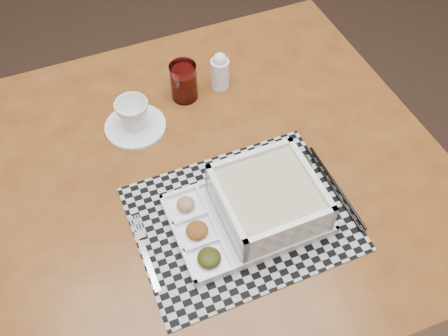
{
  "coord_description": "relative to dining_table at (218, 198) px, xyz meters",
  "views": [
    {
      "loc": [
        0.2,
        -0.73,
        1.71
      ],
      "look_at": [
        0.38,
        -0.12,
        0.88
      ],
      "focal_mm": 40.0,
      "sensor_mm": 36.0,
      "label": 1
    }
  ],
  "objects": [
    {
      "name": "chopsticks",
      "position": [
        0.24,
        -0.1,
        0.09
      ],
      "size": [
        0.05,
        0.24,
        0.01
      ],
      "color": "black",
      "rests_on": "placemat"
    },
    {
      "name": "fork",
      "position": [
        -0.19,
        -0.14,
        0.09
      ],
      "size": [
        0.04,
        0.19,
        0.0
      ],
      "color": "silver",
      "rests_on": "placemat"
    },
    {
      "name": "placemat",
      "position": [
        0.02,
        -0.12,
        0.08
      ],
      "size": [
        0.49,
        0.41,
        0.0
      ],
      "primitive_type": "cube",
      "rotation": [
        0.0,
        0.0,
        0.12
      ],
      "color": "#A2A3AA",
      "rests_on": "dining_table"
    },
    {
      "name": "cup",
      "position": [
        -0.15,
        0.2,
        0.13
      ],
      "size": [
        0.1,
        0.1,
        0.08
      ],
      "primitive_type": "imported",
      "rotation": [
        0.0,
        0.0,
        -0.27
      ],
      "color": "white",
      "rests_on": "saucer"
    },
    {
      "name": "serving_tray",
      "position": [
        0.06,
        -0.12,
        0.12
      ],
      "size": [
        0.34,
        0.26,
        0.1
      ],
      "color": "white",
      "rests_on": "placemat"
    },
    {
      "name": "juice_glass",
      "position": [
        -0.01,
        0.28,
        0.13
      ],
      "size": [
        0.07,
        0.07,
        0.1
      ],
      "color": "white",
      "rests_on": "dining_table"
    },
    {
      "name": "creamer_bottle",
      "position": [
        0.09,
        0.29,
        0.13
      ],
      "size": [
        0.05,
        0.05,
        0.11
      ],
      "color": "white",
      "rests_on": "dining_table"
    },
    {
      "name": "floor",
      "position": [
        -0.37,
        0.08,
        -0.71
      ],
      "size": [
        5.0,
        5.0,
        0.0
      ],
      "primitive_type": "plane",
      "color": "black",
      "rests_on": "ground"
    },
    {
      "name": "dining_table",
      "position": [
        0.0,
        0.0,
        0.0
      ],
      "size": [
        1.18,
        1.18,
        0.79
      ],
      "color": "#572B0F",
      "rests_on": "ground"
    },
    {
      "name": "spoon",
      "position": [
        0.2,
        -0.03,
        0.09
      ],
      "size": [
        0.04,
        0.18,
        0.01
      ],
      "color": "silver",
      "rests_on": "placemat"
    },
    {
      "name": "saucer",
      "position": [
        -0.15,
        0.2,
        0.09
      ],
      "size": [
        0.15,
        0.15,
        0.01
      ],
      "primitive_type": "cylinder",
      "color": "white",
      "rests_on": "dining_table"
    }
  ]
}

